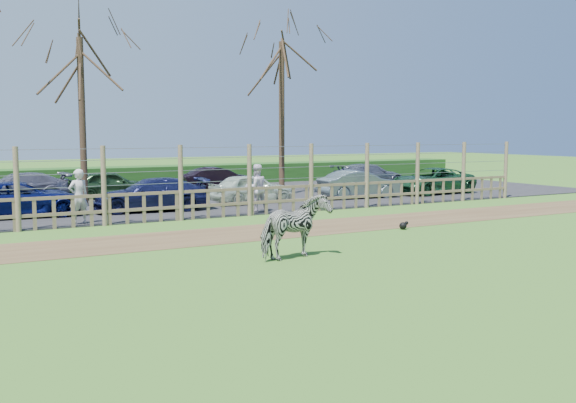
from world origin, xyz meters
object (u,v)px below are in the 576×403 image
car_6 (432,181)px  car_13 (369,175)px  car_3 (151,195)px  car_10 (110,184)px  car_11 (219,180)px  zebra (295,227)px  car_5 (359,184)px  visitor_b (256,188)px  car_9 (17,188)px  crow (403,225)px  car_2 (21,199)px  tree_mid (81,81)px  car_4 (251,188)px  visitor_a (78,196)px  tree_right (282,81)px

car_6 → car_13: bearing=178.1°
car_3 → car_10: 5.40m
car_11 → zebra: bearing=166.2°
zebra → car_5: (9.07, 10.35, -0.10)m
visitor_b → car_3: size_ratio=0.42×
visitor_b → car_11: bearing=-101.7°
car_9 → car_13: same height
crow → car_10: size_ratio=0.09×
car_2 → car_10: size_ratio=1.23×
tree_mid → car_4: (6.15, -2.19, -4.23)m
crow → car_2: car_2 is taller
tree_mid → car_3: (1.79, -2.79, -4.23)m
car_9 → car_11: 8.95m
car_11 → car_3: bearing=140.8°
tree_mid → car_3: 5.37m
visitor_a → car_2: size_ratio=0.40×
car_9 → car_13: 17.35m
car_5 → car_13: (3.99, 4.77, 0.00)m
car_5 → car_10: (-9.58, 5.19, 0.00)m
tree_mid → car_6: size_ratio=1.58×
tree_mid → car_9: bearing=128.1°
tree_mid → visitor_a: 6.43m
car_2 → car_10: same height
zebra → car_13: 19.98m
car_2 → car_10: bearing=-39.0°
visitor_b → car_3: bearing=-31.3°
zebra → car_2: bearing=9.3°
tree_mid → car_13: 15.91m
car_2 → car_9: (0.41, 4.96, 0.00)m
visitor_b → car_3: 3.89m
car_2 → car_6: bearing=-89.3°
car_5 → car_6: same height
car_4 → tree_mid: bearing=65.4°
car_2 → car_9: size_ratio=1.04×
car_6 → car_9: size_ratio=1.04×
tree_mid → visitor_a: (-1.17, -4.93, -3.96)m
car_13 → car_5: bearing=136.9°
car_2 → car_4: bearing=-87.9°
car_2 → car_13: size_ratio=1.04×
tree_right → car_2: 12.74m
tree_mid → car_3: bearing=-57.3°
visitor_a → car_10: (2.78, 7.54, -0.26)m
zebra → car_6: size_ratio=0.41×
car_5 → tree_right: bearing=40.2°
tree_mid → car_2: bearing=-139.1°
tree_mid → zebra: size_ratio=3.89×
car_4 → crow: bearing=-178.1°
crow → car_3: 9.51m
car_2 → car_3: 4.38m
crow → car_6: car_6 is taller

